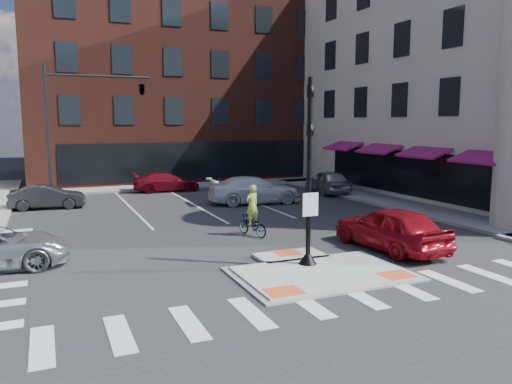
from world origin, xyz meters
name	(u,v)px	position (x,y,z in m)	size (l,w,h in m)	color
ground	(314,271)	(0.00, 0.00, 0.00)	(120.00, 120.00, 0.00)	#28282B
refuge_island	(318,271)	(0.00, -0.26, 0.05)	(5.40, 4.65, 0.13)	gray
sidewalk_e	(390,202)	(10.80, 10.00, 0.07)	(3.00, 24.00, 0.15)	gray
sidewalk_n	(203,184)	(3.00, 22.00, 0.07)	(26.00, 3.00, 0.15)	gray
building_n	(169,87)	(3.00, 31.99, 7.80)	(24.40, 18.40, 15.50)	#55231A
building_e	(511,72)	(21.54, 11.50, 8.04)	(21.90, 23.90, 17.70)	beige
building_far_left	(76,119)	(-4.00, 52.00, 5.00)	(10.00, 12.00, 10.00)	slate
building_far_right	(176,112)	(9.00, 54.00, 6.00)	(12.00, 12.00, 12.00)	brown
signal_pole	(309,196)	(0.00, 0.40, 2.36)	(0.60, 0.60, 5.98)	black
mast_arm_signal	(118,97)	(-3.47, 18.00, 6.21)	(6.10, 2.24, 8.00)	black
red_sedan	(391,228)	(3.93, 1.22, 0.82)	(1.94, 4.82, 1.64)	maroon
white_pickup	(254,190)	(3.41, 13.00, 0.78)	(2.19, 5.38, 1.56)	white
bg_car_dark	(47,197)	(-7.72, 15.73, 0.65)	(1.37, 3.92, 1.29)	#26262B
bg_car_silver	(328,182)	(9.50, 14.92, 0.77)	(1.82, 4.53, 1.55)	#AAABB1
bg_car_red	(166,182)	(-0.18, 19.98, 0.65)	(1.81, 4.46, 1.30)	maroon
cyclist	(252,219)	(0.07, 5.32, 0.72)	(1.08, 1.78, 2.14)	#3F3F44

